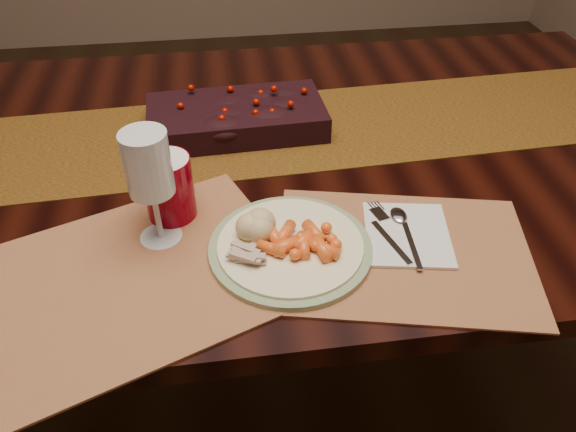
{
  "coord_description": "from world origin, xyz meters",
  "views": [
    {
      "loc": [
        -0.1,
        -0.95,
        1.35
      ],
      "look_at": [
        -0.0,
        -0.28,
        0.8
      ],
      "focal_mm": 35.0,
      "sensor_mm": 36.0,
      "label": 1
    }
  ],
  "objects": [
    {
      "name": "fork",
      "position": [
        0.15,
        -0.3,
        0.76
      ],
      "size": [
        0.06,
        0.14,
        0.0
      ],
      "primitive_type": null,
      "rotation": [
        0.0,
        0.0,
        0.28
      ],
      "color": "silver",
      "rests_on": "napkin"
    },
    {
      "name": "dinner_plate",
      "position": [
        -0.01,
        -0.31,
        0.76
      ],
      "size": [
        0.33,
        0.33,
        0.01
      ],
      "primitive_type": "cylinder",
      "rotation": [
        0.0,
        0.0,
        0.35
      ],
      "color": "#FBF0C4",
      "rests_on": "placemat_main"
    },
    {
      "name": "red_cup",
      "position": [
        -0.19,
        -0.19,
        0.81
      ],
      "size": [
        0.1,
        0.1,
        0.11
      ],
      "primitive_type": "cylinder",
      "rotation": [
        0.0,
        0.0,
        -0.26
      ],
      "color": "maroon",
      "rests_on": "placemat_main"
    },
    {
      "name": "mashed_potatoes",
      "position": [
        -0.05,
        -0.27,
        0.79
      ],
      "size": [
        0.1,
        0.09,
        0.05
      ],
      "primitive_type": null,
      "rotation": [
        0.0,
        0.0,
        0.3
      ],
      "color": "beige",
      "rests_on": "dinner_plate"
    },
    {
      "name": "floor",
      "position": [
        0.0,
        0.0,
        0.0
      ],
      "size": [
        5.0,
        5.0,
        0.0
      ],
      "primitive_type": "plane",
      "color": "black",
      "rests_on": "ground"
    },
    {
      "name": "placemat_second",
      "position": [
        -0.25,
        -0.33,
        0.75
      ],
      "size": [
        0.57,
        0.5,
        0.0
      ],
      "primitive_type": "cube",
      "rotation": [
        0.0,
        0.0,
        0.38
      ],
      "color": "brown",
      "rests_on": "dining_table"
    },
    {
      "name": "wine_glass",
      "position": [
        -0.21,
        -0.25,
        0.85
      ],
      "size": [
        0.08,
        0.08,
        0.2
      ],
      "primitive_type": null,
      "rotation": [
        0.0,
        0.0,
        -0.16
      ],
      "color": "white",
      "rests_on": "dining_table"
    },
    {
      "name": "centerpiece",
      "position": [
        -0.06,
        0.08,
        0.79
      ],
      "size": [
        0.37,
        0.2,
        0.07
      ],
      "primitive_type": null,
      "rotation": [
        0.0,
        0.0,
        0.05
      ],
      "color": "black",
      "rests_on": "table_runner"
    },
    {
      "name": "dining_table",
      "position": [
        0.0,
        0.0,
        0.38
      ],
      "size": [
        1.8,
        1.0,
        0.75
      ],
      "primitive_type": "cube",
      "color": "black",
      "rests_on": "floor"
    },
    {
      "name": "napkin",
      "position": [
        0.19,
        -0.3,
        0.76
      ],
      "size": [
        0.16,
        0.18,
        0.01
      ],
      "primitive_type": "cube",
      "rotation": [
        0.0,
        0.0,
        -0.18
      ],
      "color": "silver",
      "rests_on": "placemat_main"
    },
    {
      "name": "baby_carrots",
      "position": [
        0.0,
        -0.33,
        0.78
      ],
      "size": [
        0.1,
        0.08,
        0.02
      ],
      "primitive_type": null,
      "rotation": [
        0.0,
        0.0,
        -0.03
      ],
      "color": "orange",
      "rests_on": "dinner_plate"
    },
    {
      "name": "turkey_shreds",
      "position": [
        -0.08,
        -0.33,
        0.78
      ],
      "size": [
        0.09,
        0.08,
        0.02
      ],
      "primitive_type": null,
      "rotation": [
        0.0,
        0.0,
        -0.28
      ],
      "color": "#CCAC9D",
      "rests_on": "dinner_plate"
    },
    {
      "name": "spoon",
      "position": [
        0.19,
        -0.31,
        0.76
      ],
      "size": [
        0.04,
        0.14,
        0.0
      ],
      "primitive_type": null,
      "rotation": [
        0.0,
        0.0,
        -0.08
      ],
      "color": "silver",
      "rests_on": "napkin"
    },
    {
      "name": "placemat_main",
      "position": [
        0.17,
        -0.33,
        0.75
      ],
      "size": [
        0.45,
        0.37,
        0.0
      ],
      "primitive_type": "cube",
      "rotation": [
        0.0,
        0.0,
        -0.22
      ],
      "color": "brown",
      "rests_on": "dining_table"
    },
    {
      "name": "table_runner",
      "position": [
        0.05,
        0.06,
        0.75
      ],
      "size": [
        1.59,
        0.4,
        0.0
      ],
      "primitive_type": "cube",
      "rotation": [
        0.0,
        0.0,
        0.05
      ],
      "color": "#57370E",
      "rests_on": "dining_table"
    }
  ]
}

